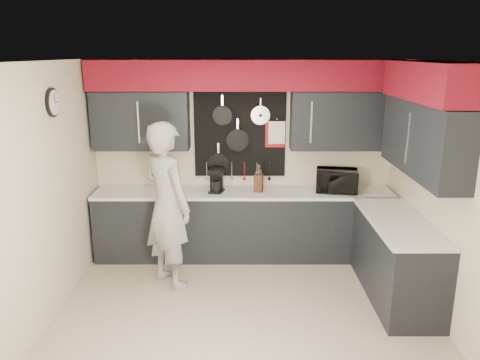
{
  "coord_description": "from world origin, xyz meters",
  "views": [
    {
      "loc": [
        -0.05,
        -4.45,
        2.68
      ],
      "look_at": [
        -0.05,
        0.5,
        1.33
      ],
      "focal_mm": 35.0,
      "sensor_mm": 36.0,
      "label": 1
    }
  ],
  "objects_px": {
    "microwave": "(336,181)",
    "knife_block": "(258,183)",
    "utensil_crock": "(258,184)",
    "person": "(167,205)",
    "coffee_maker": "(216,180)"
  },
  "relations": [
    {
      "from": "microwave",
      "to": "knife_block",
      "type": "bearing_deg",
      "value": -170.09
    },
    {
      "from": "microwave",
      "to": "knife_block",
      "type": "height_order",
      "value": "microwave"
    },
    {
      "from": "utensil_crock",
      "to": "person",
      "type": "relative_size",
      "value": 0.08
    },
    {
      "from": "knife_block",
      "to": "person",
      "type": "relative_size",
      "value": 0.12
    },
    {
      "from": "knife_block",
      "to": "microwave",
      "type": "bearing_deg",
      "value": 16.59
    },
    {
      "from": "microwave",
      "to": "person",
      "type": "bearing_deg",
      "value": -151.26
    },
    {
      "from": "utensil_crock",
      "to": "coffee_maker",
      "type": "bearing_deg",
      "value": -169.19
    },
    {
      "from": "microwave",
      "to": "coffee_maker",
      "type": "distance_m",
      "value": 1.56
    },
    {
      "from": "microwave",
      "to": "person",
      "type": "relative_size",
      "value": 0.27
    },
    {
      "from": "utensil_crock",
      "to": "person",
      "type": "xyz_separation_m",
      "value": [
        -1.08,
        -0.84,
        -0.02
      ]
    },
    {
      "from": "knife_block",
      "to": "utensil_crock",
      "type": "relative_size",
      "value": 1.52
    },
    {
      "from": "utensil_crock",
      "to": "coffee_maker",
      "type": "height_order",
      "value": "coffee_maker"
    },
    {
      "from": "coffee_maker",
      "to": "utensil_crock",
      "type": "bearing_deg",
      "value": 23.85
    },
    {
      "from": "person",
      "to": "microwave",
      "type": "bearing_deg",
      "value": -114.72
    },
    {
      "from": "utensil_crock",
      "to": "coffee_maker",
      "type": "distance_m",
      "value": 0.57
    }
  ]
}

